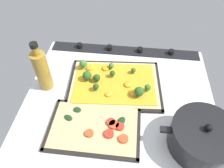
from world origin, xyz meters
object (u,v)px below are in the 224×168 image
Objects in this scene: oil_bottle at (42,70)px; cooking_pot at (202,137)px; baking_tray_back at (94,128)px; broccoli_pizza at (113,82)px; baking_tray_front at (115,85)px; veggie_pizza_back at (96,127)px.

cooking_pot is at bearing 161.15° from oil_bottle.
oil_bottle is (23.84, -18.68, 9.16)cm from baking_tray_back.
oil_bottle reaches higher than cooking_pot.
oil_bottle is at bearing 7.16° from broccoli_pizza.
broccoli_pizza is 1.36× the size of cooking_pot.
cooking_pot reaches higher than baking_tray_front.
broccoli_pizza is 22.76cm from baking_tray_back.
broccoli_pizza is at bearing -9.23° from baking_tray_front.
cooking_pot is at bearing 176.69° from veggie_pizza_back.
broccoli_pizza is 29.69cm from oil_bottle.
baking_tray_back is at bearing 5.56° from veggie_pizza_back.
oil_bottle is at bearing 6.82° from baking_tray_front.
veggie_pizza_back is at bearing 78.27° from baking_tray_front.
broccoli_pizza is (0.59, -0.10, 1.40)cm from baking_tray_front.
baking_tray_back is 1.47× the size of oil_bottle.
cooking_pot reaches higher than veggie_pizza_back.
broccoli_pizza is at bearing -101.67° from baking_tray_back.
veggie_pizza_back reaches higher than baking_tray_back.
veggie_pizza_back is at bearing -3.31° from cooking_pot.
oil_bottle is (29.03, 3.47, 9.18)cm from baking_tray_front.
oil_bottle reaches higher than broccoli_pizza.
oil_bottle is at bearing -37.30° from veggie_pizza_back.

